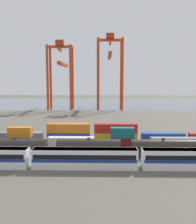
{
  "coord_description": "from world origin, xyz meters",
  "views": [
    {
      "loc": [
        1.44,
        -73.34,
        17.11
      ],
      "look_at": [
        -0.85,
        27.34,
        5.22
      ],
      "focal_mm": 41.65,
      "sensor_mm": 36.0,
      "label": 1
    }
  ],
  "objects_px": {
    "freight_tank_row": "(126,148)",
    "shipping_container_2": "(20,142)",
    "passenger_train": "(85,157)",
    "gantry_crane_central": "(110,64)",
    "shipping_container_7": "(174,142)",
    "gantry_crane_west": "(61,69)"
  },
  "relations": [
    {
      "from": "freight_tank_row",
      "to": "shipping_container_2",
      "type": "xyz_separation_m",
      "value": [
        -27.07,
        8.44,
        -0.74
      ]
    },
    {
      "from": "passenger_train",
      "to": "freight_tank_row",
      "type": "distance_m",
      "value": 12.07
    },
    {
      "from": "gantry_crane_central",
      "to": "shipping_container_2",
      "type": "bearing_deg",
      "value": -104.69
    },
    {
      "from": "shipping_container_2",
      "to": "freight_tank_row",
      "type": "bearing_deg",
      "value": -17.32
    },
    {
      "from": "passenger_train",
      "to": "gantry_crane_central",
      "type": "xyz_separation_m",
      "value": [
        7.43,
        114.7,
        25.95
      ]
    },
    {
      "from": "gantry_crane_central",
      "to": "freight_tank_row",
      "type": "bearing_deg",
      "value": -89.26
    },
    {
      "from": "passenger_train",
      "to": "freight_tank_row",
      "type": "bearing_deg",
      "value": 43.15
    },
    {
      "from": "freight_tank_row",
      "to": "shipping_container_7",
      "type": "relative_size",
      "value": 5.41
    },
    {
      "from": "freight_tank_row",
      "to": "shipping_container_2",
      "type": "bearing_deg",
      "value": 162.68
    },
    {
      "from": "shipping_container_7",
      "to": "gantry_crane_west",
      "type": "bearing_deg",
      "value": 114.92
    },
    {
      "from": "shipping_container_2",
      "to": "gantry_crane_central",
      "type": "bearing_deg",
      "value": 75.31
    },
    {
      "from": "passenger_train",
      "to": "gantry_crane_west",
      "type": "height_order",
      "value": "gantry_crane_west"
    },
    {
      "from": "passenger_train",
      "to": "gantry_crane_west",
      "type": "bearing_deg",
      "value": 101.52
    },
    {
      "from": "passenger_train",
      "to": "shipping_container_2",
      "type": "distance_m",
      "value": 24.76
    },
    {
      "from": "passenger_train",
      "to": "shipping_container_7",
      "type": "distance_m",
      "value": 27.66
    },
    {
      "from": "shipping_container_2",
      "to": "gantry_crane_west",
      "type": "bearing_deg",
      "value": 92.95
    },
    {
      "from": "gantry_crane_central",
      "to": "shipping_container_7",
      "type": "bearing_deg",
      "value": -81.52
    },
    {
      "from": "gantry_crane_west",
      "to": "passenger_train",
      "type": "bearing_deg",
      "value": -78.48
    },
    {
      "from": "passenger_train",
      "to": "freight_tank_row",
      "type": "height_order",
      "value": "freight_tank_row"
    },
    {
      "from": "shipping_container_2",
      "to": "gantry_crane_central",
      "type": "relative_size",
      "value": 0.13
    },
    {
      "from": "freight_tank_row",
      "to": "shipping_container_7",
      "type": "xyz_separation_m",
      "value": [
        13.23,
        8.44,
        -0.74
      ]
    },
    {
      "from": "shipping_container_2",
      "to": "gantry_crane_central",
      "type": "height_order",
      "value": "gantry_crane_central"
    }
  ]
}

